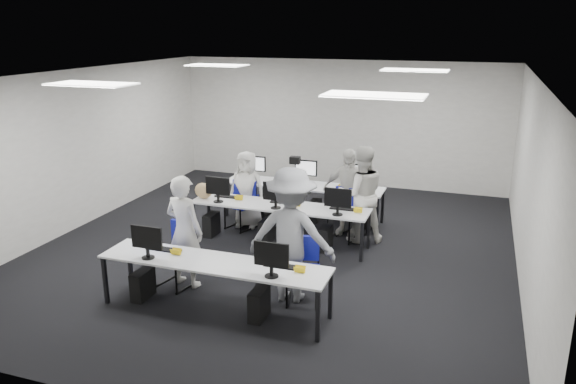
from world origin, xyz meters
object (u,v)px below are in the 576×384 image
(chair_4, at_px, (343,224))
(desk_front, at_px, (214,265))
(student_3, at_px, (348,192))
(photographer, at_px, (291,235))
(chair_3, at_px, (288,217))
(student_1, at_px, (361,194))
(student_2, at_px, (247,189))
(chair_1, at_px, (303,282))
(desk_mid, at_px, (279,208))
(student_0, at_px, (184,231))
(chair_0, at_px, (176,266))
(chair_7, at_px, (352,222))
(chair_6, at_px, (290,215))
(chair_2, at_px, (241,213))
(chair_5, at_px, (246,207))

(chair_4, bearing_deg, desk_front, -101.59)
(chair_4, bearing_deg, student_3, 95.21)
(photographer, bearing_deg, chair_3, -73.25)
(chair_3, distance_m, photographer, 2.82)
(student_1, relative_size, student_2, 1.18)
(desk_front, distance_m, chair_1, 1.30)
(desk_mid, height_order, student_0, student_0)
(desk_front, height_order, chair_0, chair_0)
(chair_4, xyz_separation_m, chair_7, (0.12, 0.20, -0.02))
(desk_mid, height_order, chair_1, chair_1)
(chair_3, height_order, student_2, student_2)
(chair_1, xyz_separation_m, chair_6, (-1.15, 2.79, -0.03))
(chair_1, distance_m, chair_6, 3.02)
(chair_3, relative_size, student_1, 0.50)
(chair_1, relative_size, chair_2, 0.99)
(photographer, bearing_deg, chair_4, -96.45)
(chair_2, bearing_deg, chair_7, 27.32)
(chair_2, relative_size, chair_5, 1.01)
(chair_2, xyz_separation_m, chair_7, (2.11, 0.27, -0.02))
(chair_5, xyz_separation_m, chair_7, (2.17, -0.11, -0.02))
(chair_4, relative_size, chair_7, 1.09)
(chair_6, distance_m, photographer, 3.00)
(chair_4, height_order, chair_7, chair_4)
(chair_4, height_order, student_0, student_0)
(chair_5, distance_m, student_0, 2.97)
(chair_3, height_order, chair_4, chair_4)
(chair_4, height_order, student_1, student_1)
(desk_front, xyz_separation_m, chair_1, (1.05, 0.66, -0.39))
(student_0, xyz_separation_m, student_1, (2.10, 2.63, 0.02))
(chair_3, bearing_deg, student_2, -163.12)
(chair_1, xyz_separation_m, chair_5, (-2.09, 2.85, 0.00))
(desk_front, xyz_separation_m, chair_5, (-1.03, 3.51, -0.39))
(desk_front, bearing_deg, photographer, 38.96)
(chair_6, relative_size, chair_7, 0.97)
(desk_mid, bearing_deg, chair_1, -61.49)
(chair_6, xyz_separation_m, student_0, (-0.68, -2.84, 0.59))
(desk_mid, height_order, chair_0, chair_0)
(chair_6, bearing_deg, photographer, -53.65)
(desk_mid, bearing_deg, student_0, -111.24)
(chair_3, bearing_deg, photographer, -52.54)
(desk_mid, height_order, chair_5, chair_5)
(chair_1, distance_m, chair_3, 2.84)
(chair_0, height_order, chair_4, chair_0)
(desk_mid, bearing_deg, student_1, 25.96)
(chair_0, xyz_separation_m, chair_6, (0.81, 2.92, -0.04))
(desk_mid, distance_m, chair_3, 0.79)
(chair_5, height_order, student_2, student_2)
(chair_2, height_order, chair_3, chair_2)
(chair_5, bearing_deg, chair_7, -16.05)
(chair_6, bearing_deg, chair_0, -88.38)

